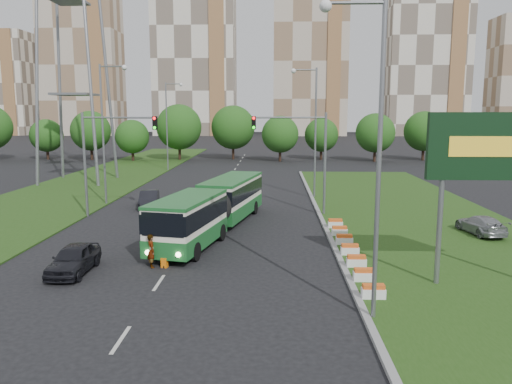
{
  "coord_description": "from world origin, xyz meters",
  "views": [
    {
      "loc": [
        2.37,
        -28.49,
        7.99
      ],
      "look_at": [
        1.23,
        5.17,
        2.6
      ],
      "focal_mm": 35.0,
      "sensor_mm": 36.0,
      "label": 1
    }
  ],
  "objects_px": {
    "billboard": "(495,154)",
    "car_left_near": "(74,259)",
    "traffic_mast_median": "(304,147)",
    "pedestrian": "(151,251)",
    "car_median": "(481,225)",
    "traffic_mast_left": "(105,148)",
    "shopping_trolley": "(164,263)",
    "car_left_far": "(149,199)",
    "articulated_bus": "(212,207)"
  },
  "relations": [
    {
      "from": "billboard",
      "to": "shopping_trolley",
      "type": "height_order",
      "value": "billboard"
    },
    {
      "from": "traffic_mast_median",
      "to": "traffic_mast_left",
      "type": "height_order",
      "value": "same"
    },
    {
      "from": "traffic_mast_left",
      "to": "pedestrian",
      "type": "xyz_separation_m",
      "value": [
        6.47,
        -12.63,
        -4.47
      ]
    },
    {
      "from": "traffic_mast_median",
      "to": "traffic_mast_left",
      "type": "distance_m",
      "value": 15.19
    },
    {
      "from": "car_median",
      "to": "shopping_trolley",
      "type": "bearing_deg",
      "value": 12.18
    },
    {
      "from": "car_left_far",
      "to": "pedestrian",
      "type": "distance_m",
      "value": 17.12
    },
    {
      "from": "traffic_mast_left",
      "to": "billboard",
      "type": "bearing_deg",
      "value": -33.55
    },
    {
      "from": "billboard",
      "to": "car_left_far",
      "type": "xyz_separation_m",
      "value": [
        -20.39,
        18.96,
        -5.46
      ]
    },
    {
      "from": "traffic_mast_median",
      "to": "shopping_trolley",
      "type": "distance_m",
      "value": 16.62
    },
    {
      "from": "billboard",
      "to": "pedestrian",
      "type": "bearing_deg",
      "value": 171.66
    },
    {
      "from": "billboard",
      "to": "car_median",
      "type": "height_order",
      "value": "billboard"
    },
    {
      "from": "car_left_near",
      "to": "car_median",
      "type": "relative_size",
      "value": 1.01
    },
    {
      "from": "billboard",
      "to": "car_median",
      "type": "xyz_separation_m",
      "value": [
        3.68,
        9.7,
        -5.4
      ]
    },
    {
      "from": "articulated_bus",
      "to": "car_left_near",
      "type": "bearing_deg",
      "value": -110.82
    },
    {
      "from": "traffic_mast_left",
      "to": "car_left_far",
      "type": "xyz_separation_m",
      "value": [
        2.24,
        3.95,
        -4.65
      ]
    },
    {
      "from": "billboard",
      "to": "car_left_near",
      "type": "distance_m",
      "value": 20.62
    },
    {
      "from": "traffic_mast_median",
      "to": "car_median",
      "type": "distance_m",
      "value": 13.61
    },
    {
      "from": "car_left_near",
      "to": "shopping_trolley",
      "type": "relative_size",
      "value": 8.06
    },
    {
      "from": "car_left_far",
      "to": "car_median",
      "type": "bearing_deg",
      "value": -30.37
    },
    {
      "from": "traffic_mast_left",
      "to": "car_median",
      "type": "xyz_separation_m",
      "value": [
        26.31,
        -5.31,
        -4.59
      ]
    },
    {
      "from": "articulated_bus",
      "to": "car_left_far",
      "type": "relative_size",
      "value": 3.91
    },
    {
      "from": "shopping_trolley",
      "to": "car_median",
      "type": "bearing_deg",
      "value": 36.55
    },
    {
      "from": "billboard",
      "to": "traffic_mast_median",
      "type": "xyz_separation_m",
      "value": [
        -7.47,
        16.0,
        -0.81
      ]
    },
    {
      "from": "pedestrian",
      "to": "shopping_trolley",
      "type": "xyz_separation_m",
      "value": [
        0.67,
        -0.01,
        -0.62
      ]
    },
    {
      "from": "traffic_mast_left",
      "to": "articulated_bus",
      "type": "xyz_separation_m",
      "value": [
        8.68,
        -4.53,
        -3.67
      ]
    },
    {
      "from": "traffic_mast_median",
      "to": "pedestrian",
      "type": "distance_m",
      "value": 16.77
    },
    {
      "from": "billboard",
      "to": "traffic_mast_left",
      "type": "height_order",
      "value": "same"
    },
    {
      "from": "car_left_far",
      "to": "shopping_trolley",
      "type": "height_order",
      "value": "car_left_far"
    },
    {
      "from": "car_left_near",
      "to": "traffic_mast_left",
      "type": "bearing_deg",
      "value": 101.02
    },
    {
      "from": "traffic_mast_median",
      "to": "car_left_near",
      "type": "bearing_deg",
      "value": -130.19
    },
    {
      "from": "traffic_mast_median",
      "to": "car_left_far",
      "type": "height_order",
      "value": "traffic_mast_median"
    },
    {
      "from": "car_left_near",
      "to": "car_left_far",
      "type": "height_order",
      "value": "car_left_near"
    },
    {
      "from": "car_left_far",
      "to": "shopping_trolley",
      "type": "bearing_deg",
      "value": -82.88
    },
    {
      "from": "car_median",
      "to": "pedestrian",
      "type": "distance_m",
      "value": 21.15
    },
    {
      "from": "traffic_mast_median",
      "to": "car_median",
      "type": "relative_size",
      "value": 1.9
    },
    {
      "from": "traffic_mast_median",
      "to": "articulated_bus",
      "type": "distance_m",
      "value": 9.27
    },
    {
      "from": "traffic_mast_left",
      "to": "car_left_far",
      "type": "relative_size",
      "value": 1.88
    },
    {
      "from": "car_left_far",
      "to": "car_median",
      "type": "xyz_separation_m",
      "value": [
        24.07,
        -9.26,
        0.06
      ]
    },
    {
      "from": "articulated_bus",
      "to": "car_median",
      "type": "distance_m",
      "value": 17.67
    },
    {
      "from": "traffic_mast_left",
      "to": "pedestrian",
      "type": "distance_m",
      "value": 14.88
    },
    {
      "from": "shopping_trolley",
      "to": "car_left_far",
      "type": "bearing_deg",
      "value": 122.07
    },
    {
      "from": "traffic_mast_median",
      "to": "car_median",
      "type": "xyz_separation_m",
      "value": [
        11.15,
        -6.31,
        -4.59
      ]
    },
    {
      "from": "car_left_near",
      "to": "shopping_trolley",
      "type": "distance_m",
      "value": 4.5
    },
    {
      "from": "traffic_mast_left",
      "to": "car_left_near",
      "type": "xyz_separation_m",
      "value": [
        2.78,
        -13.65,
        -4.63
      ]
    },
    {
      "from": "traffic_mast_left",
      "to": "shopping_trolley",
      "type": "xyz_separation_m",
      "value": [
        7.14,
        -12.64,
        -5.09
      ]
    },
    {
      "from": "traffic_mast_median",
      "to": "pedestrian",
      "type": "height_order",
      "value": "traffic_mast_median"
    },
    {
      "from": "articulated_bus",
      "to": "billboard",
      "type": "bearing_deg",
      "value": -24.85
    },
    {
      "from": "traffic_mast_median",
      "to": "billboard",
      "type": "bearing_deg",
      "value": -64.97
    },
    {
      "from": "shopping_trolley",
      "to": "traffic_mast_median",
      "type": "bearing_deg",
      "value": 75.17
    },
    {
      "from": "traffic_mast_median",
      "to": "car_left_far",
      "type": "relative_size",
      "value": 1.88
    }
  ]
}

